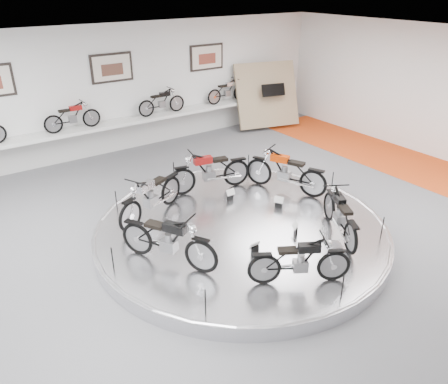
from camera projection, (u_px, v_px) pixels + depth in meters
floor at (249, 242)px, 9.53m from camera, size 16.00×16.00×0.00m
ceiling at (255, 52)px, 7.77m from camera, size 16.00×16.00×0.00m
wall_back at (114, 90)px, 13.79m from camera, size 16.00×0.00×16.00m
orange_carpet_strip at (428, 171)px, 13.05m from camera, size 2.40×12.60×0.01m
dado_band at (119, 134)px, 14.41m from camera, size 15.68×0.04×1.10m
display_platform at (241, 230)px, 9.69m from camera, size 6.40×6.40×0.30m
platform_rim at (241, 226)px, 9.63m from camera, size 6.40×6.40×0.10m
shelf at (121, 123)px, 14.01m from camera, size 11.00×0.55×0.10m
poster_center at (112, 68)px, 13.45m from camera, size 1.35×0.06×0.88m
poster_right at (207, 57)px, 15.26m from camera, size 1.35×0.06×0.88m
display_panel at (267, 95)px, 16.35m from camera, size 2.56×1.52×2.30m
shelf_bike_b at (72, 118)px, 13.05m from camera, size 1.22×0.43×0.73m
shelf_bike_c at (162, 103)px, 14.60m from camera, size 1.22×0.43×0.73m
shelf_bike_d at (227, 93)px, 16.00m from camera, size 1.22×0.43×0.73m
bike_a at (286, 171)px, 10.92m from camera, size 1.36×1.95×1.09m
bike_b at (210, 171)px, 10.95m from camera, size 1.94×1.05×1.08m
bike_c at (151, 196)px, 9.71m from camera, size 1.91×1.33×1.06m
bike_d at (168, 239)px, 8.11m from camera, size 1.41×1.84×1.04m
bike_e at (300, 260)px, 7.60m from camera, size 1.62×1.27×0.92m
bike_f at (340, 214)px, 9.03m from camera, size 1.33×1.74×0.98m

